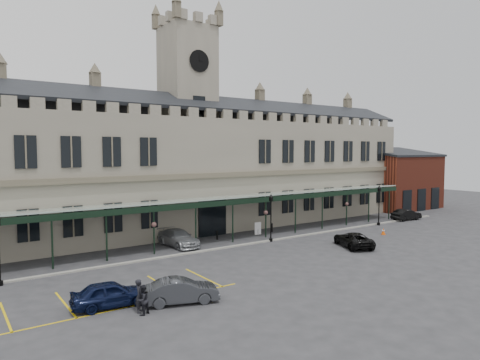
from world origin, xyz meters
TOP-DOWN VIEW (x-y plane):
  - ground at (0.00, 0.00)m, footprint 140.00×140.00m
  - station_building at (0.00, 15.91)m, footprint 60.00×10.36m
  - clock_tower at (0.00, 16.00)m, footprint 5.60×5.60m
  - canopy at (0.00, 7.46)m, footprint 50.00×4.10m
  - brick_annex at (34.00, 12.97)m, footprint 12.40×8.36m
  - kerb at (0.00, 5.50)m, footprint 60.00×0.40m
  - parking_markings at (-14.00, -1.50)m, footprint 16.00×6.00m
  - tree_behind_mid at (8.00, 25.00)m, footprint 6.00×6.00m
  - tree_behind_right at (24.00, 25.00)m, footprint 6.00×6.00m
  - lamp_post_mid at (3.17, 5.38)m, footprint 0.43×0.43m
  - lamp_post_right at (19.09, 5.05)m, footprint 0.44×0.44m
  - traffic_cone at (14.81, 1.24)m, footprint 0.42×0.42m
  - sign_board at (4.25, 8.82)m, footprint 0.74×0.17m
  - bollard_left at (-0.58, 9.07)m, footprint 0.16×0.16m
  - bollard_right at (6.26, 8.96)m, footprint 0.17×0.17m
  - car_left_a at (-15.00, -2.77)m, footprint 4.41×2.15m
  - car_left_b at (-11.50, -4.51)m, footprint 4.55×2.79m
  - car_taxi at (-5.00, 8.67)m, footprint 2.45×5.30m
  - car_van at (7.81, -0.69)m, footprint 3.96×5.26m
  - car_right_b at (25.00, 5.38)m, footprint 4.28×1.79m
  - person_a at (-13.98, -4.50)m, footprint 0.74×0.79m
  - person_b at (-13.99, -4.94)m, footprint 0.97×0.88m

SIDE VIEW (x-z plane):
  - ground at x=0.00m, z-range 0.00..0.00m
  - parking_markings at x=-14.00m, z-range -0.01..0.01m
  - kerb at x=0.00m, z-range 0.00..0.12m
  - traffic_cone at x=14.81m, z-range -0.01..0.67m
  - bollard_left at x=-0.58m, z-range 0.00..0.88m
  - bollard_right at x=6.26m, z-range 0.00..0.94m
  - sign_board at x=4.25m, z-range -0.02..1.25m
  - car_van at x=7.81m, z-range 0.00..1.33m
  - car_right_b at x=25.00m, z-range 0.00..1.38m
  - car_left_b at x=-11.50m, z-range 0.00..1.42m
  - car_left_a at x=-15.00m, z-range 0.00..1.45m
  - car_taxi at x=-5.00m, z-range 0.00..1.50m
  - person_b at x=-13.99m, z-range 0.00..1.62m
  - person_a at x=-13.98m, z-range 0.00..1.81m
  - canopy at x=0.00m, z-range 0.25..4.55m
  - lamp_post_mid at x=3.17m, z-range 0.42..4.99m
  - lamp_post_right at x=19.09m, z-range 0.43..5.08m
  - brick_annex at x=34.00m, z-range -0.46..8.77m
  - station_building at x=0.00m, z-range -2.18..15.12m
  - tree_behind_mid at x=8.00m, z-range 4.81..20.81m
  - tree_behind_right at x=24.00m, z-range 4.81..20.81m
  - clock_tower at x=0.00m, z-range 0.71..25.51m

